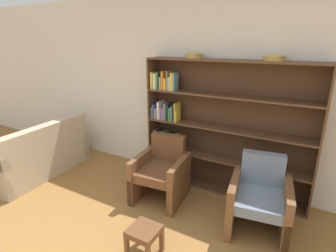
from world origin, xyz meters
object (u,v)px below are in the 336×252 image
bowl_copper (194,55)px  armchair_cushioned (259,198)px  couch (36,155)px  footstool (144,234)px  armchair_leather (162,172)px  bowl_terracotta (274,57)px  bookshelf (211,127)px

bowl_copper → armchair_cushioned: bearing=-27.7°
bowl_copper → couch: size_ratio=0.14×
footstool → armchair_cushioned: bearing=47.8°
armchair_leather → bowl_copper: bearing=-111.3°
bowl_terracotta → bookshelf: bearing=178.2°
armchair_leather → footstool: bearing=105.4°
bowl_copper → bookshelf: bearing=4.6°
bowl_copper → armchair_leather: 1.63m
bowl_terracotta → armchair_cushioned: 1.62m
bowl_terracotta → armchair_cushioned: bearing=-79.6°
armchair_cushioned → bowl_copper: bearing=-36.3°
couch → armchair_leather: size_ratio=1.97×
bookshelf → armchair_leather: bearing=-125.8°
bookshelf → bowl_terracotta: 1.23m
bookshelf → armchair_cushioned: 1.17m
couch → armchair_cushioned: 3.48m
armchair_leather → footstool: (0.39, -0.99, -0.14)m
armchair_leather → armchair_cushioned: (1.29, -0.00, 0.00)m
bookshelf → armchair_cushioned: bearing=-36.0°
bookshelf → armchair_leather: 0.92m
couch → bowl_copper: bearing=-71.5°
bowl_copper → footstool: size_ratio=0.76×
bookshelf → footstool: 1.74m
bookshelf → couch: 2.86m
bowl_copper → footstool: bowl_copper is taller
couch → armchair_cushioned: size_ratio=1.97×
armchair_leather → bookshelf: bearing=-131.9°
bookshelf → footstool: size_ratio=7.37×
armchair_leather → armchair_cushioned: bearing=173.9°
armchair_cushioned → footstool: bearing=39.2°
armchair_cushioned → footstool: 1.34m
armchair_leather → bowl_terracotta: bearing=-159.5°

